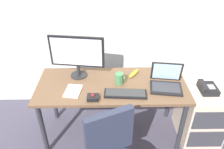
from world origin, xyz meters
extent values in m
plane|color=#474353|center=(0.00, 0.00, 0.00)|extent=(8.00, 8.00, 0.00)
cube|color=brown|center=(0.00, 0.00, 0.69)|extent=(1.54, 0.65, 0.03)
cylinder|color=#2D2D33|center=(-0.71, -0.27, 0.34)|extent=(0.05, 0.05, 0.68)
cylinder|color=#2D2D33|center=(0.71, -0.27, 0.34)|extent=(0.05, 0.05, 0.68)
cylinder|color=#2D2D33|center=(-0.71, 0.27, 0.34)|extent=(0.05, 0.05, 0.68)
cylinder|color=#2D2D33|center=(0.71, 0.27, 0.34)|extent=(0.05, 0.05, 0.68)
cube|color=beige|center=(0.99, -0.04, 0.33)|extent=(0.42, 0.52, 0.65)
cube|color=#38383D|center=(0.99, -0.30, 0.47)|extent=(0.38, 0.01, 0.22)
cube|color=#38383D|center=(0.99, -0.30, 0.20)|extent=(0.38, 0.01, 0.22)
cube|color=black|center=(0.99, -0.06, 0.68)|extent=(0.17, 0.20, 0.06)
cube|color=black|center=(0.93, -0.06, 0.72)|extent=(0.05, 0.18, 0.04)
cube|color=gray|center=(1.01, -0.07, 0.71)|extent=(0.07, 0.08, 0.01)
cube|color=#2E3347|center=(-0.03, -0.65, 0.70)|extent=(0.39, 0.21, 0.42)
cylinder|color=#262628|center=(-0.36, 0.17, 0.71)|extent=(0.18, 0.18, 0.01)
cylinder|color=#262628|center=(-0.36, 0.17, 0.78)|extent=(0.04, 0.04, 0.11)
cube|color=black|center=(-0.36, 0.17, 1.00)|extent=(0.57, 0.10, 0.34)
cube|color=silver|center=(-0.36, 0.16, 1.00)|extent=(0.52, 0.08, 0.30)
cube|color=black|center=(0.13, -0.17, 0.72)|extent=(0.42, 0.16, 0.02)
cube|color=#353535|center=(0.13, -0.17, 0.73)|extent=(0.39, 0.14, 0.01)
cube|color=black|center=(0.54, -0.09, 0.72)|extent=(0.34, 0.26, 0.02)
cube|color=#38383D|center=(0.54, -0.09, 0.73)|extent=(0.29, 0.20, 0.00)
cube|color=black|center=(0.56, 0.04, 0.84)|extent=(0.31, 0.09, 0.22)
cube|color=silver|center=(0.56, 0.03, 0.84)|extent=(0.28, 0.07, 0.19)
cube|color=black|center=(-0.18, -0.24, 0.73)|extent=(0.11, 0.09, 0.04)
sphere|color=maroon|center=(-0.18, -0.24, 0.75)|extent=(0.04, 0.04, 0.04)
cylinder|color=#48804F|center=(0.08, 0.02, 0.77)|extent=(0.09, 0.09, 0.12)
torus|color=#4B8349|center=(0.12, 0.02, 0.77)|extent=(0.01, 0.07, 0.07)
cube|color=white|center=(-0.39, -0.12, 0.71)|extent=(0.18, 0.23, 0.01)
cube|color=black|center=(0.62, 0.18, 0.71)|extent=(0.09, 0.15, 0.01)
ellipsoid|color=yellow|center=(0.25, 0.17, 0.73)|extent=(0.15, 0.18, 0.04)
camera|label=1|loc=(-0.03, -1.86, 2.05)|focal=35.61mm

